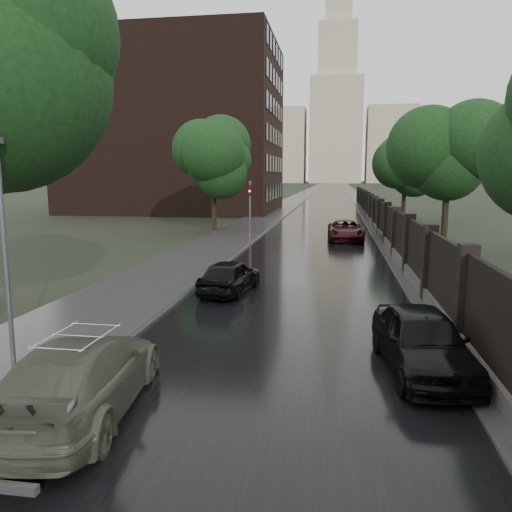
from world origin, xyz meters
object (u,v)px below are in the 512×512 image
object	(u,v)px
car_right_near	(422,341)
car_right_far	(345,231)
tree_right_c	(405,169)
traffic_light	(250,205)
lamp_post	(5,258)
hatchback_left	(230,276)
tree_left_far	(213,164)
tree_right_b	(448,165)
volga_sedan	(80,376)

from	to	relation	value
car_right_near	car_right_far	size ratio (longest dim) A/B	0.85
car_right_near	car_right_far	distance (m)	22.89
tree_right_c	traffic_light	world-z (taller)	tree_right_c
lamp_post	hatchback_left	distance (m)	9.32
car_right_far	tree_left_far	bearing A→B (deg)	157.30
tree_right_c	hatchback_left	bearing A→B (deg)	-108.50
tree_right_c	car_right_far	bearing A→B (deg)	-111.69
tree_right_b	car_right_near	size ratio (longest dim) A/B	1.65
car_right_far	car_right_near	bearing A→B (deg)	-88.75
tree_left_far	hatchback_left	bearing A→B (deg)	-74.53
lamp_post	volga_sedan	size ratio (longest dim) A/B	1.03
volga_sedan	car_right_near	size ratio (longest dim) A/B	1.18
tree_left_far	car_right_near	world-z (taller)	tree_left_far
tree_right_b	car_right_near	bearing A→B (deg)	-102.60
volga_sedan	hatchback_left	xyz separation A→B (m)	(0.69, 9.84, -0.08)
traffic_light	hatchback_left	distance (m)	15.08
tree_right_b	car_right_far	xyz separation A→B (m)	(-5.48, 4.22, -4.26)
tree_left_far	lamp_post	xyz separation A→B (m)	(2.60, -28.50, -2.57)
tree_right_b	tree_right_c	distance (m)	18.00
traffic_light	car_right_far	bearing A→B (deg)	11.00
tree_right_b	lamp_post	bearing A→B (deg)	-122.18
traffic_light	hatchback_left	xyz separation A→B (m)	(1.80, -14.87, -1.75)
tree_left_far	lamp_post	size ratio (longest dim) A/B	1.45
lamp_post	hatchback_left	world-z (taller)	lamp_post
hatchback_left	car_right_near	distance (m)	8.93
tree_left_far	car_right_near	size ratio (longest dim) A/B	1.74
volga_sedan	traffic_light	bearing A→B (deg)	-94.11
tree_right_b	traffic_light	bearing A→B (deg)	165.76
tree_left_far	hatchback_left	world-z (taller)	tree_left_far
tree_right_b	traffic_light	world-z (taller)	tree_right_b
lamp_post	car_right_near	distance (m)	9.14
tree_left_far	tree_right_b	xyz separation A→B (m)	(15.50, -8.00, -0.29)
volga_sedan	hatchback_left	world-z (taller)	volga_sedan
tree_left_far	lamp_post	world-z (taller)	tree_left_far
lamp_post	car_right_near	xyz separation A→B (m)	(8.73, 1.87, -1.95)
traffic_light	car_right_near	xyz separation A→B (m)	(7.63, -21.63, -1.68)
hatchback_left	car_right_far	size ratio (longest dim) A/B	0.76
tree_right_b	volga_sedan	world-z (taller)	tree_right_b
car_right_near	car_right_far	xyz separation A→B (m)	(-1.31, 22.86, -0.03)
traffic_light	tree_right_b	bearing A→B (deg)	-14.24
tree_right_b	traffic_light	xyz separation A→B (m)	(-11.80, 2.99, -2.55)
tree_left_far	tree_right_c	distance (m)	18.45
lamp_post	volga_sedan	xyz separation A→B (m)	(2.21, -1.22, -1.95)
volga_sedan	car_right_far	xyz separation A→B (m)	(5.21, 25.94, -0.03)
tree_left_far	lamp_post	bearing A→B (deg)	-84.79
hatchback_left	tree_right_b	bearing A→B (deg)	-122.61
tree_left_far	car_right_near	distance (m)	29.30
traffic_light	volga_sedan	world-z (taller)	traffic_light
traffic_light	volga_sedan	bearing A→B (deg)	-87.43
tree_left_far	traffic_light	distance (m)	6.84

